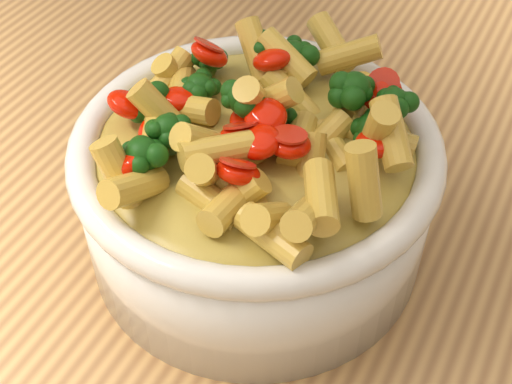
% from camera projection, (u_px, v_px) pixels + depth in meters
% --- Properties ---
extents(table, '(1.20, 0.80, 0.90)m').
position_uv_depth(table, '(237.00, 255.00, 0.65)').
color(table, tan).
rests_on(table, ground).
extents(serving_bowl, '(0.24, 0.24, 0.10)m').
position_uv_depth(serving_bowl, '(256.00, 191.00, 0.48)').
color(serving_bowl, white).
rests_on(serving_bowl, table).
extents(pasta_salad, '(0.19, 0.19, 0.04)m').
position_uv_depth(pasta_salad, '(256.00, 117.00, 0.44)').
color(pasta_salad, '#E7BF49').
rests_on(pasta_salad, serving_bowl).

